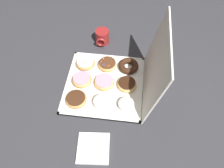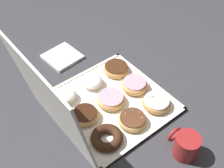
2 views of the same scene
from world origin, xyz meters
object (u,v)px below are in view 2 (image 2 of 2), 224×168
chocolate_frosted_donut_2 (116,69)px  sprinkle_donut_3 (132,120)px  chocolate_cake_ring_donut_6 (107,138)px  pink_frosted_donut_1 (134,84)px  napkin_stack (63,56)px  pink_frosted_donut_4 (112,100)px  chocolate_frosted_donut_7 (85,115)px  coffee_mug (186,145)px  powdered_filled_donut_5 (92,82)px  sprinkle_donut_0 (156,103)px  powdered_filled_donut_8 (66,96)px  donut_box (111,103)px

chocolate_frosted_donut_2 → sprinkle_donut_3: size_ratio=1.04×
chocolate_cake_ring_donut_6 → pink_frosted_donut_1: bearing=-61.5°
sprinkle_donut_3 → napkin_stack: sprinkle_donut_3 is taller
pink_frosted_donut_4 → chocolate_frosted_donut_7: (0.01, 0.13, -0.00)m
coffee_mug → napkin_stack: bearing=4.5°
chocolate_frosted_donut_2 → powdered_filled_donut_5: bearing=90.7°
sprinkle_donut_0 → pink_frosted_donut_1: 0.13m
sprinkle_donut_0 → powdered_filled_donut_8: bearing=46.2°
coffee_mug → napkin_stack: coffee_mug is taller
sprinkle_donut_3 → coffee_mug: 0.22m
donut_box → powdered_filled_donut_8: size_ratio=5.04×
coffee_mug → napkin_stack: 0.71m
chocolate_frosted_donut_2 → sprinkle_donut_3: 0.29m
napkin_stack → donut_box: bearing=179.3°
powdered_filled_donut_5 → chocolate_cake_ring_donut_6: 0.29m
powdered_filled_donut_8 → napkin_stack: size_ratio=0.57×
powdered_filled_donut_8 → coffee_mug: coffee_mug is taller
powdered_filled_donut_5 → powdered_filled_donut_8: size_ratio=1.03×
donut_box → chocolate_cake_ring_donut_6: (-0.13, 0.12, 0.02)m
sprinkle_donut_0 → powdered_filled_donut_5: size_ratio=1.29×
coffee_mug → donut_box: bearing=10.2°
pink_frosted_donut_1 → donut_box: bearing=91.6°
napkin_stack → coffee_mug: bearing=-175.5°
napkin_stack → chocolate_cake_ring_donut_6: bearing=165.6°
sprinkle_donut_3 → napkin_stack: size_ratio=0.74×
pink_frosted_donut_4 → chocolate_cake_ring_donut_6: 0.18m
chocolate_frosted_donut_2 → pink_frosted_donut_4: pink_frosted_donut_4 is taller
chocolate_frosted_donut_2 → powdered_filled_donut_5: size_ratio=1.30×
sprinkle_donut_0 → chocolate_frosted_donut_2: (0.25, -0.00, -0.00)m
pink_frosted_donut_1 → powdered_filled_donut_8: size_ratio=1.31×
donut_box → powdered_filled_donut_8: bearing=46.2°
pink_frosted_donut_1 → sprinkle_donut_3: 0.19m
powdered_filled_donut_5 → chocolate_cake_ring_donut_6: bearing=154.7°
pink_frosted_donut_4 → sprinkle_donut_0: bearing=-133.5°
chocolate_cake_ring_donut_6 → coffee_mug: coffee_mug is taller
chocolate_cake_ring_donut_6 → powdered_filled_donut_8: size_ratio=1.38×
pink_frosted_donut_1 → chocolate_frosted_donut_2: size_ratio=0.98×
pink_frosted_donut_4 → powdered_filled_donut_8: powdered_filled_donut_8 is taller
sprinkle_donut_3 → chocolate_frosted_donut_7: sprinkle_donut_3 is taller
pink_frosted_donut_4 → powdered_filled_donut_5: size_ratio=1.30×
chocolate_frosted_donut_7 → napkin_stack: size_ratio=0.72×
chocolate_frosted_donut_2 → coffee_mug: size_ratio=1.06×
sprinkle_donut_3 → chocolate_cake_ring_donut_6: 0.12m
chocolate_frosted_donut_7 → coffee_mug: 0.39m
sprinkle_donut_0 → powdered_filled_donut_8: powdered_filled_donut_8 is taller
donut_box → pink_frosted_donut_1: bearing=-88.4°
pink_frosted_donut_1 → pink_frosted_donut_4: (-0.01, 0.13, -0.00)m
pink_frosted_donut_1 → coffee_mug: size_ratio=1.04×
donut_box → powdered_filled_donut_5: (0.13, 0.00, 0.03)m
donut_box → sprinkle_donut_3: 0.13m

